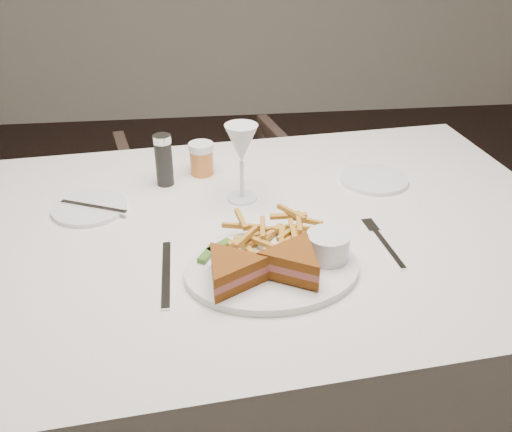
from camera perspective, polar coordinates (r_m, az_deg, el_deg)
name	(u,v)px	position (r m, az deg, el deg)	size (l,w,h in m)	color
ground	(306,396)	(1.85, 5.07, -17.50)	(5.00, 5.00, 0.00)	black
table	(254,358)	(1.41, -0.24, -14.01)	(1.35, 0.90, 0.75)	silver
chair_far	(214,211)	(2.11, -4.21, 0.48)	(0.62, 0.58, 0.64)	#423128
table_setting	(258,226)	(1.11, 0.19, -1.01)	(0.82, 0.60, 0.18)	white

